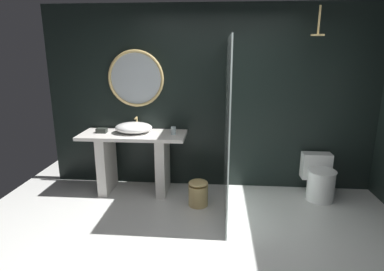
{
  "coord_description": "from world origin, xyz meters",
  "views": [
    {
      "loc": [
        0.07,
        -2.68,
        1.96
      ],
      "look_at": [
        -0.23,
        0.95,
        1.0
      ],
      "focal_mm": 29.85,
      "sensor_mm": 36.0,
      "label": 1
    }
  ],
  "objects_px": {
    "tumbler_cup": "(173,131)",
    "rain_shower_head": "(318,31)",
    "tissue_box": "(102,131)",
    "round_wall_mirror": "(136,79)",
    "vessel_sink": "(134,128)",
    "toilet": "(319,178)",
    "waste_bin": "(198,193)"
  },
  "relations": [
    {
      "from": "tumbler_cup",
      "to": "rain_shower_head",
      "type": "height_order",
      "value": "rain_shower_head"
    },
    {
      "from": "tissue_box",
      "to": "rain_shower_head",
      "type": "relative_size",
      "value": 0.4
    },
    {
      "from": "tumbler_cup",
      "to": "toilet",
      "type": "distance_m",
      "value": 2.11
    },
    {
      "from": "round_wall_mirror",
      "to": "waste_bin",
      "type": "xyz_separation_m",
      "value": [
        0.93,
        -0.65,
        -1.41
      ]
    },
    {
      "from": "waste_bin",
      "to": "round_wall_mirror",
      "type": "bearing_deg",
      "value": 145.03
    },
    {
      "from": "round_wall_mirror",
      "to": "waste_bin",
      "type": "bearing_deg",
      "value": -34.97
    },
    {
      "from": "waste_bin",
      "to": "toilet",
      "type": "bearing_deg",
      "value": 12.98
    },
    {
      "from": "tumbler_cup",
      "to": "round_wall_mirror",
      "type": "distance_m",
      "value": 0.93
    },
    {
      "from": "toilet",
      "to": "vessel_sink",
      "type": "bearing_deg",
      "value": 179.32
    },
    {
      "from": "tumbler_cup",
      "to": "rain_shower_head",
      "type": "bearing_deg",
      "value": -0.42
    },
    {
      "from": "vessel_sink",
      "to": "waste_bin",
      "type": "distance_m",
      "value": 1.27
    },
    {
      "from": "tissue_box",
      "to": "toilet",
      "type": "distance_m",
      "value": 3.08
    },
    {
      "from": "vessel_sink",
      "to": "tumbler_cup",
      "type": "distance_m",
      "value": 0.57
    },
    {
      "from": "tissue_box",
      "to": "waste_bin",
      "type": "distance_m",
      "value": 1.6
    },
    {
      "from": "vessel_sink",
      "to": "tissue_box",
      "type": "height_order",
      "value": "vessel_sink"
    },
    {
      "from": "vessel_sink",
      "to": "tumbler_cup",
      "type": "xyz_separation_m",
      "value": [
        0.57,
        -0.05,
        -0.02
      ]
    },
    {
      "from": "waste_bin",
      "to": "tumbler_cup",
      "type": "bearing_deg",
      "value": 135.4
    },
    {
      "from": "tumbler_cup",
      "to": "waste_bin",
      "type": "height_order",
      "value": "tumbler_cup"
    },
    {
      "from": "vessel_sink",
      "to": "toilet",
      "type": "distance_m",
      "value": 2.66
    },
    {
      "from": "round_wall_mirror",
      "to": "vessel_sink",
      "type": "bearing_deg",
      "value": -90.03
    },
    {
      "from": "vessel_sink",
      "to": "tissue_box",
      "type": "distance_m",
      "value": 0.45
    },
    {
      "from": "tumbler_cup",
      "to": "tissue_box",
      "type": "height_order",
      "value": "tumbler_cup"
    },
    {
      "from": "tumbler_cup",
      "to": "waste_bin",
      "type": "distance_m",
      "value": 0.9
    },
    {
      "from": "vessel_sink",
      "to": "toilet",
      "type": "relative_size",
      "value": 0.9
    },
    {
      "from": "tumbler_cup",
      "to": "toilet",
      "type": "height_order",
      "value": "tumbler_cup"
    },
    {
      "from": "vessel_sink",
      "to": "round_wall_mirror",
      "type": "xyz_separation_m",
      "value": [
        0.0,
        0.24,
        0.66
      ]
    },
    {
      "from": "vessel_sink",
      "to": "toilet",
      "type": "height_order",
      "value": "vessel_sink"
    },
    {
      "from": "round_wall_mirror",
      "to": "rain_shower_head",
      "type": "xyz_separation_m",
      "value": [
        2.36,
        -0.3,
        0.61
      ]
    },
    {
      "from": "rain_shower_head",
      "to": "waste_bin",
      "type": "xyz_separation_m",
      "value": [
        -1.43,
        -0.35,
        -2.03
      ]
    },
    {
      "from": "tissue_box",
      "to": "round_wall_mirror",
      "type": "bearing_deg",
      "value": 32.28
    },
    {
      "from": "round_wall_mirror",
      "to": "toilet",
      "type": "relative_size",
      "value": 1.39
    },
    {
      "from": "round_wall_mirror",
      "to": "toilet",
      "type": "xyz_separation_m",
      "value": [
        2.58,
        -0.27,
        -1.32
      ]
    }
  ]
}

